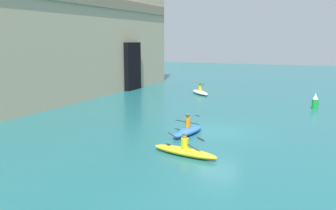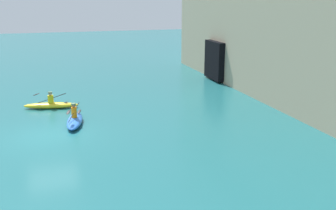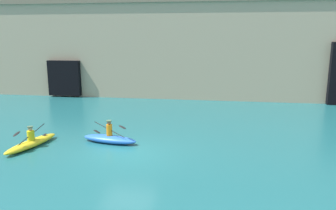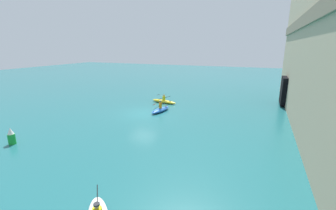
{
  "view_description": "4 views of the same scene",
  "coord_description": "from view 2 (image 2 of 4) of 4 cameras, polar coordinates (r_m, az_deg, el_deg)",
  "views": [
    {
      "loc": [
        -20.31,
        -5.69,
        5.26
      ],
      "look_at": [
        1.13,
        3.58,
        1.13
      ],
      "focal_mm": 40.0,
      "sensor_mm": 36.0,
      "label": 1
    },
    {
      "loc": [
        18.68,
        0.44,
        6.67
      ],
      "look_at": [
        1.2,
        5.89,
        1.39
      ],
      "focal_mm": 40.0,
      "sensor_mm": 36.0,
      "label": 2
    },
    {
      "loc": [
        4.08,
        -14.02,
        5.37
      ],
      "look_at": [
        1.3,
        4.03,
        1.5
      ],
      "focal_mm": 35.0,
      "sensor_mm": 36.0,
      "label": 3
    },
    {
      "loc": [
        19.12,
        10.74,
        6.57
      ],
      "look_at": [
        3.98,
        4.4,
        2.3
      ],
      "focal_mm": 24.0,
      "sensor_mm": 36.0,
      "label": 4
    }
  ],
  "objects": [
    {
      "name": "ground_plane",
      "position": [
        19.84,
        -17.59,
        -4.36
      ],
      "size": [
        120.0,
        120.0,
        0.0
      ],
      "primitive_type": "plane",
      "color": "#1E6066"
    },
    {
      "name": "kayak_yellow",
      "position": [
        24.45,
        -17.38,
        0.04
      ],
      "size": [
        1.35,
        3.41,
        1.05
      ],
      "rotation": [
        0.0,
        0.0,
        1.36
      ],
      "color": "yellow",
      "rests_on": "ground"
    },
    {
      "name": "kayak_blue",
      "position": [
        21.01,
        -14.04,
        -2.25
      ],
      "size": [
        3.02,
        1.26,
        1.19
      ],
      "rotation": [
        0.0,
        0.0,
        2.98
      ],
      "color": "blue",
      "rests_on": "ground"
    }
  ]
}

